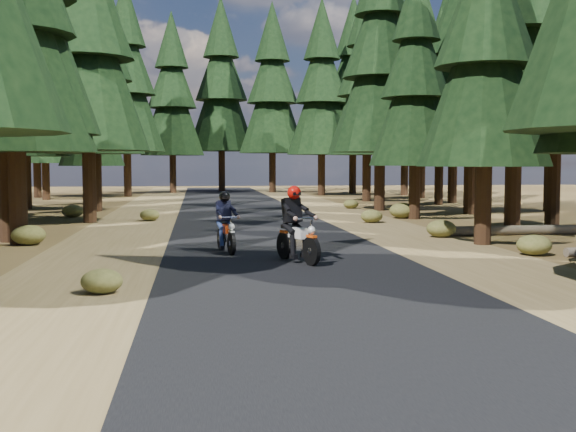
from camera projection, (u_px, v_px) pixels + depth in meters
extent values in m
plane|color=#473519|center=(297.00, 271.00, 15.68)|extent=(120.00, 120.00, 0.00)
cube|color=black|center=(273.00, 245.00, 20.62)|extent=(6.00, 100.00, 0.01)
cube|color=brown|center=(108.00, 248.00, 20.05)|extent=(3.20, 100.00, 0.01)
cube|color=brown|center=(428.00, 243.00, 21.20)|extent=(3.20, 100.00, 0.01)
cylinder|color=black|center=(17.00, 152.00, 20.68)|extent=(0.51, 0.51, 5.34)
cone|color=black|center=(14.00, 34.00, 20.44)|extent=(4.54, 4.54, 6.68)
cylinder|color=black|center=(484.00, 166.00, 20.71)|extent=(0.48, 0.48, 4.52)
cone|color=black|center=(486.00, 67.00, 20.50)|extent=(3.84, 3.84, 5.65)
cylinder|color=black|center=(7.00, 134.00, 21.37)|extent=(0.56, 0.56, 6.43)
cylinder|color=black|center=(514.00, 146.00, 23.82)|extent=(0.53, 0.53, 5.84)
cone|color=black|center=(516.00, 34.00, 23.56)|extent=(4.96, 4.96, 7.30)
cylinder|color=black|center=(554.00, 140.00, 27.09)|extent=(0.56, 0.56, 6.43)
cone|color=black|center=(557.00, 32.00, 26.79)|extent=(5.47, 5.47, 8.04)
cylinder|color=black|center=(89.00, 150.00, 28.42)|extent=(0.53, 0.53, 5.72)
cone|color=black|center=(87.00, 59.00, 28.16)|extent=(4.86, 4.86, 7.15)
cylinder|color=black|center=(415.00, 166.00, 30.31)|extent=(0.48, 0.48, 4.51)
cone|color=black|center=(416.00, 98.00, 30.11)|extent=(3.83, 3.83, 5.64)
cone|color=black|center=(416.00, 49.00, 29.96)|extent=(2.93, 2.93, 4.06)
cylinder|color=black|center=(17.00, 144.00, 30.89)|extent=(0.55, 0.55, 6.37)
cone|color=black|center=(15.00, 50.00, 30.60)|extent=(5.41, 5.41, 7.96)
cylinder|color=black|center=(470.00, 144.00, 33.39)|extent=(0.56, 0.56, 6.47)
cone|color=black|center=(472.00, 56.00, 33.10)|extent=(5.50, 5.50, 8.09)
cylinder|color=black|center=(96.00, 154.00, 35.13)|extent=(0.53, 0.53, 5.64)
cone|color=black|center=(94.00, 81.00, 34.87)|extent=(4.79, 4.79, 7.05)
cone|color=black|center=(93.00, 27.00, 34.69)|extent=(3.67, 3.67, 5.08)
cylinder|color=black|center=(380.00, 152.00, 35.86)|extent=(0.53, 0.53, 5.83)
cone|color=black|center=(380.00, 78.00, 35.60)|extent=(4.95, 4.95, 7.29)
cone|color=black|center=(381.00, 24.00, 35.41)|extent=(3.79, 3.79, 5.25)
cylinder|color=black|center=(26.00, 156.00, 37.09)|extent=(0.52, 0.52, 5.45)
cone|color=black|center=(24.00, 89.00, 36.84)|extent=(4.63, 4.63, 6.81)
cone|color=black|center=(23.00, 41.00, 36.66)|extent=(3.54, 3.54, 4.90)
cylinder|color=black|center=(439.00, 164.00, 40.85)|extent=(0.48, 0.48, 4.61)
cone|color=black|center=(440.00, 113.00, 40.64)|extent=(3.92, 3.92, 5.77)
cone|color=black|center=(440.00, 76.00, 40.49)|extent=(3.00, 3.00, 4.15)
cone|color=black|center=(441.00, 38.00, 40.34)|extent=(2.08, 2.08, 3.46)
cylinder|color=black|center=(92.00, 166.00, 41.66)|extent=(0.48, 0.48, 4.42)
cone|color=black|center=(91.00, 118.00, 41.46)|extent=(3.76, 3.76, 5.52)
cone|color=black|center=(91.00, 83.00, 41.32)|extent=(2.87, 2.87, 3.98)
cone|color=black|center=(90.00, 48.00, 41.17)|extent=(1.99, 1.99, 3.31)
cylinder|color=black|center=(367.00, 155.00, 44.63)|extent=(0.53, 0.53, 5.76)
cone|color=black|center=(367.00, 96.00, 44.37)|extent=(4.90, 4.90, 7.21)
cone|color=black|center=(368.00, 53.00, 44.18)|extent=(3.75, 3.75, 5.19)
cone|color=black|center=(368.00, 10.00, 43.99)|extent=(2.59, 2.59, 4.32)
cylinder|color=black|center=(46.00, 163.00, 46.44)|extent=(0.49, 0.49, 4.75)
cone|color=black|center=(44.00, 117.00, 46.23)|extent=(4.04, 4.04, 5.93)
cone|color=black|center=(44.00, 83.00, 46.07)|extent=(3.09, 3.09, 4.27)
cone|color=black|center=(43.00, 49.00, 45.92)|extent=(2.14, 2.14, 3.56)
cylinder|color=black|center=(422.00, 156.00, 48.86)|extent=(0.53, 0.53, 5.66)
cone|color=black|center=(422.00, 104.00, 48.60)|extent=(4.81, 4.81, 7.07)
cone|color=black|center=(423.00, 66.00, 48.42)|extent=(3.68, 3.68, 5.09)
cone|color=black|center=(423.00, 27.00, 48.23)|extent=(2.55, 2.55, 4.24)
cylinder|color=black|center=(453.00, 152.00, 42.82)|extent=(0.54, 0.54, 6.00)
cone|color=black|center=(454.00, 89.00, 42.55)|extent=(5.10, 5.10, 7.50)
cone|color=black|center=(455.00, 42.00, 42.35)|extent=(3.90, 3.90, 5.40)
cylinder|color=black|center=(550.00, 154.00, 35.17)|extent=(0.52, 0.52, 5.60)
cone|color=black|center=(552.00, 82.00, 34.92)|extent=(4.76, 4.76, 7.00)
cone|color=black|center=(553.00, 29.00, 34.73)|extent=(3.64, 3.64, 5.04)
cylinder|color=black|center=(127.00, 151.00, 51.17)|extent=(0.56, 0.56, 6.40)
cone|color=black|center=(126.00, 95.00, 50.88)|extent=(5.44, 5.44, 8.00)
cone|color=black|center=(126.00, 53.00, 50.67)|extent=(4.16, 4.16, 5.76)
cone|color=black|center=(125.00, 12.00, 50.46)|extent=(2.88, 2.88, 4.80)
cylinder|color=black|center=(322.00, 155.00, 52.95)|extent=(0.54, 0.54, 6.00)
cone|color=black|center=(322.00, 103.00, 52.68)|extent=(5.10, 5.10, 7.50)
cone|color=black|center=(322.00, 66.00, 52.48)|extent=(3.90, 3.90, 5.40)
cone|color=black|center=(322.00, 28.00, 52.28)|extent=(2.70, 2.70, 4.50)
cylinder|color=black|center=(90.00, 149.00, 53.75)|extent=(0.57, 0.57, 6.80)
cone|color=black|center=(89.00, 92.00, 53.44)|extent=(5.78, 5.78, 8.50)
cone|color=black|center=(88.00, 50.00, 53.22)|extent=(4.42, 4.42, 6.12)
cone|color=black|center=(87.00, 8.00, 52.99)|extent=(3.06, 3.06, 5.10)
cylinder|color=black|center=(353.00, 153.00, 56.28)|extent=(0.56, 0.56, 6.40)
cone|color=black|center=(353.00, 101.00, 55.99)|extent=(5.44, 5.44, 8.00)
cone|color=black|center=(353.00, 63.00, 55.78)|extent=(4.16, 4.16, 5.76)
cone|color=black|center=(354.00, 26.00, 55.57)|extent=(2.88, 2.88, 4.80)
cylinder|color=black|center=(173.00, 155.00, 57.50)|extent=(0.54, 0.54, 6.00)
cone|color=black|center=(172.00, 108.00, 57.23)|extent=(5.10, 5.10, 7.50)
cone|color=black|center=(172.00, 74.00, 57.03)|extent=(3.90, 3.90, 5.40)
cone|color=black|center=(171.00, 39.00, 56.84)|extent=(2.70, 2.70, 4.50)
cylinder|color=black|center=(272.00, 153.00, 58.49)|extent=(0.56, 0.56, 6.40)
cone|color=black|center=(272.00, 103.00, 58.20)|extent=(5.44, 5.44, 8.00)
cone|color=black|center=(272.00, 67.00, 57.99)|extent=(4.16, 4.16, 5.76)
cone|color=black|center=(272.00, 31.00, 57.78)|extent=(2.88, 2.88, 4.80)
cylinder|color=black|center=(222.00, 151.00, 60.94)|extent=(0.57, 0.57, 6.80)
cone|color=black|center=(221.00, 100.00, 60.63)|extent=(5.78, 5.78, 8.50)
cone|color=black|center=(221.00, 64.00, 60.41)|extent=(4.42, 4.42, 6.12)
cone|color=black|center=(221.00, 26.00, 60.19)|extent=(3.06, 3.06, 5.10)
cylinder|color=black|center=(37.00, 157.00, 49.46)|extent=(0.52, 0.52, 5.60)
cone|color=black|center=(36.00, 105.00, 49.20)|extent=(4.76, 4.76, 7.00)
cone|color=black|center=(35.00, 68.00, 49.02)|extent=(3.64, 3.64, 5.04)
cone|color=black|center=(34.00, 31.00, 48.84)|extent=(2.52, 2.52, 4.20)
cylinder|color=black|center=(405.00, 155.00, 52.71)|extent=(0.54, 0.54, 6.00)
cone|color=black|center=(405.00, 103.00, 52.44)|extent=(5.10, 5.10, 7.50)
cone|color=black|center=(406.00, 65.00, 52.25)|extent=(3.90, 3.90, 5.40)
cone|color=black|center=(406.00, 28.00, 52.05)|extent=(2.70, 2.70, 4.50)
cylinder|color=#4C4233|center=(513.00, 230.00, 23.60)|extent=(4.72, 0.44, 0.32)
ellipsoid|color=#474C1E|center=(150.00, 215.00, 29.48)|extent=(0.80, 0.80, 0.48)
ellipsoid|color=#474C1E|center=(73.00, 211.00, 31.41)|extent=(0.91, 0.91, 0.55)
ellipsoid|color=#474C1E|center=(28.00, 235.00, 20.72)|extent=(0.96, 0.96, 0.58)
ellipsoid|color=#474C1E|center=(102.00, 281.00, 12.99)|extent=(0.75, 0.75, 0.45)
ellipsoid|color=#474C1E|center=(402.00, 211.00, 30.85)|extent=(1.11, 1.11, 0.67)
ellipsoid|color=#474C1E|center=(441.00, 229.00, 22.89)|extent=(0.93, 0.93, 0.56)
ellipsoid|color=#474C1E|center=(351.00, 204.00, 37.53)|extent=(0.79, 0.79, 0.47)
ellipsoid|color=#474C1E|center=(534.00, 245.00, 18.39)|extent=(0.88, 0.88, 0.53)
ellipsoid|color=#474C1E|center=(372.00, 216.00, 28.53)|extent=(0.87, 0.87, 0.52)
cube|color=black|center=(298.00, 211.00, 16.96)|extent=(0.47, 0.38, 0.59)
sphere|color=#AE0D06|center=(298.00, 193.00, 16.93)|extent=(0.42, 0.42, 0.33)
cube|color=black|center=(226.00, 211.00, 18.88)|extent=(0.40, 0.29, 0.52)
sphere|color=black|center=(226.00, 197.00, 18.85)|extent=(0.34, 0.34, 0.29)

